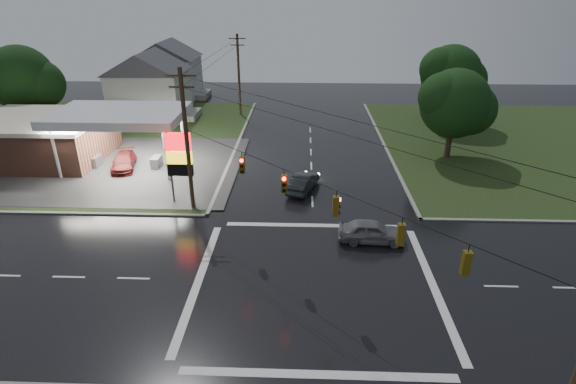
{
  "coord_description": "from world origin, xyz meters",
  "views": [
    {
      "loc": [
        -0.81,
        -22.13,
        16.19
      ],
      "look_at": [
        -1.84,
        6.33,
        3.0
      ],
      "focal_mm": 28.0,
      "sensor_mm": 36.0,
      "label": 1
    }
  ],
  "objects_px": {
    "car_crossing": "(372,231)",
    "pylon_sign": "(179,156)",
    "gas_station": "(53,136)",
    "house_near": "(149,84)",
    "tree_ne_far": "(452,75)",
    "tree_nw_behind": "(23,79)",
    "house_far": "(168,68)",
    "utility_pole_n": "(239,74)",
    "tree_ne_near": "(456,104)",
    "car_north": "(303,182)",
    "utility_pole_nw": "(187,139)",
    "car_pump": "(124,162)"
  },
  "relations": [
    {
      "from": "gas_station",
      "to": "tree_nw_behind",
      "type": "xyz_separation_m",
      "value": [
        -8.17,
        10.29,
        3.63
      ]
    },
    {
      "from": "tree_ne_far",
      "to": "car_pump",
      "type": "relative_size",
      "value": 2.0
    },
    {
      "from": "tree_ne_near",
      "to": "car_crossing",
      "type": "xyz_separation_m",
      "value": [
        -10.16,
        -17.1,
        -4.78
      ]
    },
    {
      "from": "car_crossing",
      "to": "pylon_sign",
      "type": "bearing_deg",
      "value": 71.61
    },
    {
      "from": "tree_nw_behind",
      "to": "house_near",
      "type": "bearing_deg",
      "value": 24.98
    },
    {
      "from": "tree_ne_far",
      "to": "tree_nw_behind",
      "type": "bearing_deg",
      "value": -175.51
    },
    {
      "from": "house_near",
      "to": "house_far",
      "type": "xyz_separation_m",
      "value": [
        -1.0,
        12.0,
        0.0
      ]
    },
    {
      "from": "gas_station",
      "to": "house_near",
      "type": "relative_size",
      "value": 2.37
    },
    {
      "from": "house_far",
      "to": "tree_ne_far",
      "type": "relative_size",
      "value": 1.13
    },
    {
      "from": "gas_station",
      "to": "car_crossing",
      "type": "distance_m",
      "value": 33.2
    },
    {
      "from": "pylon_sign",
      "to": "utility_pole_n",
      "type": "xyz_separation_m",
      "value": [
        1.0,
        27.5,
        1.46
      ]
    },
    {
      "from": "utility_pole_n",
      "to": "car_pump",
      "type": "distance_m",
      "value": 22.63
    },
    {
      "from": "house_near",
      "to": "car_north",
      "type": "relative_size",
      "value": 2.41
    },
    {
      "from": "utility_pole_n",
      "to": "tree_ne_far",
      "type": "distance_m",
      "value": 26.96
    },
    {
      "from": "car_north",
      "to": "utility_pole_n",
      "type": "bearing_deg",
      "value": -51.6
    },
    {
      "from": "tree_nw_behind",
      "to": "car_north",
      "type": "distance_m",
      "value": 37.44
    },
    {
      "from": "car_north",
      "to": "car_pump",
      "type": "relative_size",
      "value": 0.93
    },
    {
      "from": "utility_pole_nw",
      "to": "utility_pole_n",
      "type": "distance_m",
      "value": 28.5
    },
    {
      "from": "pylon_sign",
      "to": "car_north",
      "type": "distance_m",
      "value": 10.59
    },
    {
      "from": "utility_pole_nw",
      "to": "car_north",
      "type": "xyz_separation_m",
      "value": [
        8.7,
        3.75,
        -4.97
      ]
    },
    {
      "from": "tree_nw_behind",
      "to": "car_crossing",
      "type": "distance_m",
      "value": 45.72
    },
    {
      "from": "house_near",
      "to": "car_north",
      "type": "xyz_separation_m",
      "value": [
        20.15,
        -22.75,
        -3.65
      ]
    },
    {
      "from": "utility_pole_n",
      "to": "house_near",
      "type": "bearing_deg",
      "value": -170.09
    },
    {
      "from": "pylon_sign",
      "to": "car_pump",
      "type": "height_order",
      "value": "pylon_sign"
    },
    {
      "from": "gas_station",
      "to": "tree_ne_near",
      "type": "height_order",
      "value": "tree_ne_near"
    },
    {
      "from": "gas_station",
      "to": "house_far",
      "type": "relative_size",
      "value": 2.37
    },
    {
      "from": "tree_ne_near",
      "to": "car_north",
      "type": "xyz_separation_m",
      "value": [
        -14.94,
        -8.75,
        -4.81
      ]
    },
    {
      "from": "gas_station",
      "to": "tree_ne_near",
      "type": "xyz_separation_m",
      "value": [
        39.82,
        2.29,
        3.01
      ]
    },
    {
      "from": "pylon_sign",
      "to": "car_pump",
      "type": "distance_m",
      "value": 10.87
    },
    {
      "from": "car_pump",
      "to": "house_far",
      "type": "bearing_deg",
      "value": 84.6
    },
    {
      "from": "utility_pole_nw",
      "to": "house_near",
      "type": "xyz_separation_m",
      "value": [
        -11.45,
        26.5,
        -1.32
      ]
    },
    {
      "from": "gas_station",
      "to": "utility_pole_n",
      "type": "relative_size",
      "value": 2.5
    },
    {
      "from": "house_far",
      "to": "car_north",
      "type": "distance_m",
      "value": 40.85
    },
    {
      "from": "gas_station",
      "to": "tree_ne_near",
      "type": "relative_size",
      "value": 2.92
    },
    {
      "from": "utility_pole_nw",
      "to": "utility_pole_n",
      "type": "relative_size",
      "value": 1.05
    },
    {
      "from": "utility_pole_n",
      "to": "tree_ne_near",
      "type": "height_order",
      "value": "utility_pole_n"
    },
    {
      "from": "gas_station",
      "to": "utility_pole_nw",
      "type": "xyz_separation_m",
      "value": [
        16.18,
        -10.2,
        3.17
      ]
    },
    {
      "from": "tree_ne_far",
      "to": "car_north",
      "type": "height_order",
      "value": "tree_ne_far"
    },
    {
      "from": "house_far",
      "to": "car_crossing",
      "type": "xyz_separation_m",
      "value": [
        25.93,
        -43.11,
        -3.62
      ]
    },
    {
      "from": "pylon_sign",
      "to": "house_near",
      "type": "bearing_deg",
      "value": 112.28
    },
    {
      "from": "tree_ne_far",
      "to": "car_pump",
      "type": "height_order",
      "value": "tree_ne_far"
    },
    {
      "from": "utility_pole_n",
      "to": "tree_nw_behind",
      "type": "distance_m",
      "value": 25.63
    },
    {
      "from": "house_near",
      "to": "car_crossing",
      "type": "bearing_deg",
      "value": -51.29
    },
    {
      "from": "gas_station",
      "to": "tree_nw_behind",
      "type": "relative_size",
      "value": 2.62
    },
    {
      "from": "house_near",
      "to": "car_crossing",
      "type": "relative_size",
      "value": 2.4
    },
    {
      "from": "utility_pole_nw",
      "to": "house_far",
      "type": "relative_size",
      "value": 1.0
    },
    {
      "from": "utility_pole_nw",
      "to": "house_far",
      "type": "height_order",
      "value": "utility_pole_nw"
    },
    {
      "from": "tree_nw_behind",
      "to": "utility_pole_nw",
      "type": "bearing_deg",
      "value": -40.1
    },
    {
      "from": "gas_station",
      "to": "house_far",
      "type": "xyz_separation_m",
      "value": [
        3.73,
        28.3,
        1.86
      ]
    },
    {
      "from": "utility_pole_nw",
      "to": "car_pump",
      "type": "bearing_deg",
      "value": 136.55
    }
  ]
}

